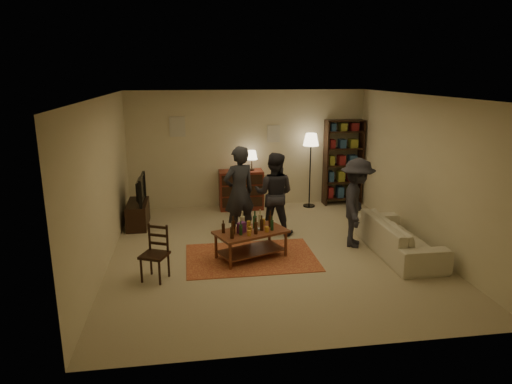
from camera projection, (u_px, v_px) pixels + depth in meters
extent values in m
plane|color=#C6B793|center=(271.00, 252.00, 8.08)|extent=(6.00, 6.00, 0.00)
plane|color=beige|center=(248.00, 149.00, 10.61)|extent=(5.50, 0.00, 5.50)
plane|color=beige|center=(103.00, 183.00, 7.34)|extent=(0.00, 6.00, 6.00)
plane|color=beige|center=(423.00, 172.00, 8.13)|extent=(0.00, 6.00, 6.00)
plane|color=beige|center=(322.00, 239.00, 4.87)|extent=(5.50, 0.00, 5.50)
plane|color=white|center=(272.00, 96.00, 7.39)|extent=(6.00, 6.00, 0.00)
cube|color=beige|center=(177.00, 127.00, 10.22)|extent=(0.35, 0.03, 0.45)
cube|color=beige|center=(274.00, 134.00, 10.58)|extent=(0.30, 0.03, 0.40)
cube|color=maroon|center=(251.00, 257.00, 7.81)|extent=(2.20, 1.50, 0.01)
cube|color=brown|center=(251.00, 232.00, 7.70)|extent=(1.34, 1.04, 0.04)
cube|color=brown|center=(251.00, 251.00, 7.78)|extent=(1.21, 0.91, 0.02)
cylinder|color=brown|center=(230.00, 257.00, 7.28)|extent=(0.05, 0.05, 0.45)
cylinder|color=brown|center=(286.00, 245.00, 7.80)|extent=(0.05, 0.05, 0.45)
cylinder|color=brown|center=(216.00, 246.00, 7.72)|extent=(0.05, 0.05, 0.45)
cylinder|color=brown|center=(269.00, 235.00, 8.24)|extent=(0.05, 0.05, 0.45)
cylinder|color=#C0852C|center=(232.00, 232.00, 7.48)|extent=(0.07, 0.07, 0.10)
cylinder|color=#C0852C|center=(249.00, 233.00, 7.45)|extent=(0.07, 0.07, 0.09)
cylinder|color=#C0852C|center=(249.00, 224.00, 7.86)|extent=(0.07, 0.07, 0.11)
cylinder|color=#C0852C|center=(267.00, 229.00, 7.63)|extent=(0.07, 0.07, 0.09)
cylinder|color=#C0852C|center=(263.00, 222.00, 8.01)|extent=(0.07, 0.07, 0.10)
cylinder|color=#C0852C|center=(250.00, 229.00, 7.66)|extent=(0.06, 0.06, 0.08)
cube|color=#6D2D7D|center=(241.00, 227.00, 7.60)|extent=(0.17, 0.16, 0.18)
cylinder|color=gray|center=(258.00, 229.00, 7.73)|extent=(0.12, 0.12, 0.02)
cube|color=black|center=(154.00, 255.00, 6.89)|extent=(0.49, 0.49, 0.04)
cylinder|color=black|center=(141.00, 271.00, 6.84)|extent=(0.04, 0.04, 0.39)
cylinder|color=black|center=(160.00, 273.00, 6.76)|extent=(0.04, 0.04, 0.39)
cylinder|color=black|center=(151.00, 263.00, 7.12)|extent=(0.04, 0.04, 0.39)
cylinder|color=black|center=(169.00, 265.00, 7.04)|extent=(0.04, 0.04, 0.39)
cube|color=black|center=(158.00, 237.00, 6.97)|extent=(0.29, 0.15, 0.44)
cube|color=black|center=(138.00, 214.00, 9.38)|extent=(0.40, 1.00, 0.50)
imported|color=black|center=(137.00, 189.00, 9.25)|extent=(0.13, 0.97, 0.56)
cube|color=maroon|center=(241.00, 190.00, 10.54)|extent=(1.00, 0.48, 0.90)
cube|color=black|center=(242.00, 202.00, 10.36)|extent=(0.92, 0.02, 0.22)
cube|color=black|center=(242.00, 191.00, 10.29)|extent=(0.92, 0.02, 0.22)
cube|color=black|center=(242.00, 180.00, 10.22)|extent=(0.92, 0.02, 0.22)
cylinder|color=black|center=(252.00, 170.00, 10.45)|extent=(0.12, 0.12, 0.04)
cylinder|color=black|center=(252.00, 164.00, 10.42)|extent=(0.02, 0.02, 0.22)
cone|color=#FFE5B2|center=(252.00, 155.00, 10.37)|extent=(0.26, 0.26, 0.20)
cube|color=black|center=(326.00, 163.00, 10.75)|extent=(0.04, 0.34, 2.00)
cube|color=black|center=(360.00, 162.00, 10.87)|extent=(0.04, 0.34, 2.00)
cube|color=black|center=(341.00, 197.00, 11.02)|extent=(0.90, 0.34, 0.03)
cube|color=black|center=(342.00, 181.00, 10.92)|extent=(0.90, 0.34, 0.03)
cube|color=black|center=(343.00, 165.00, 10.82)|extent=(0.90, 0.34, 0.03)
cube|color=black|center=(344.00, 148.00, 10.72)|extent=(0.90, 0.34, 0.03)
cube|color=black|center=(345.00, 131.00, 10.62)|extent=(0.90, 0.34, 0.03)
cube|color=black|center=(345.00, 120.00, 10.55)|extent=(0.90, 0.34, 0.03)
cube|color=maroon|center=(330.00, 192.00, 10.94)|extent=(0.12, 0.22, 0.26)
cube|color=navy|center=(340.00, 192.00, 10.98)|extent=(0.15, 0.22, 0.26)
cube|color=olive|center=(350.00, 191.00, 11.02)|extent=(0.18, 0.22, 0.26)
cube|color=navy|center=(330.00, 176.00, 10.84)|extent=(0.12, 0.22, 0.24)
cube|color=olive|center=(340.00, 176.00, 10.88)|extent=(0.15, 0.22, 0.24)
cube|color=maroon|center=(351.00, 176.00, 10.92)|extent=(0.18, 0.22, 0.24)
cube|color=olive|center=(331.00, 160.00, 10.75)|extent=(0.12, 0.22, 0.22)
cube|color=maroon|center=(341.00, 160.00, 10.78)|extent=(0.15, 0.22, 0.22)
cube|color=navy|center=(352.00, 160.00, 10.82)|extent=(0.18, 0.22, 0.22)
cube|color=maroon|center=(332.00, 144.00, 10.65)|extent=(0.12, 0.22, 0.20)
cube|color=navy|center=(342.00, 143.00, 10.68)|extent=(0.15, 0.22, 0.20)
cube|color=olive|center=(353.00, 143.00, 10.72)|extent=(0.18, 0.22, 0.20)
cube|color=navy|center=(332.00, 127.00, 10.55)|extent=(0.12, 0.22, 0.18)
cube|color=olive|center=(343.00, 127.00, 10.58)|extent=(0.15, 0.22, 0.18)
cube|color=maroon|center=(354.00, 127.00, 10.62)|extent=(0.18, 0.22, 0.18)
cylinder|color=black|center=(309.00, 206.00, 10.81)|extent=(0.28, 0.28, 0.03)
cylinder|color=black|center=(310.00, 175.00, 10.62)|extent=(0.03, 0.03, 1.54)
cone|color=#FFE5B2|center=(311.00, 139.00, 10.41)|extent=(0.36, 0.36, 0.28)
imported|color=beige|center=(399.00, 237.00, 7.93)|extent=(0.81, 2.08, 0.61)
imported|color=#23242A|center=(239.00, 193.00, 8.59)|extent=(0.76, 0.64, 1.77)
imported|color=#25242C|center=(274.00, 194.00, 8.80)|extent=(0.95, 0.86, 1.61)
imported|color=#26252C|center=(357.00, 203.00, 8.17)|extent=(0.97, 1.20, 1.62)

